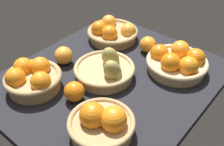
{
  "coord_description": "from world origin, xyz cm",
  "views": [
    {
      "loc": [
        -62.27,
        -53.16,
        69.31
      ],
      "look_at": [
        -1.08,
        -2.19,
        7.0
      ],
      "focal_mm": 43.23,
      "sensor_mm": 36.0,
      "label": 1
    }
  ],
  "objects_px": {
    "loose_orange_back_gap": "(148,45)",
    "loose_orange_side_gap": "(64,55)",
    "basket_near_right": "(177,62)",
    "loose_orange_front_gap": "(74,92)",
    "basket_center_pears": "(106,69)",
    "basket_near_left": "(102,124)",
    "basket_far_right": "(112,32)",
    "basket_far_left": "(32,78)"
  },
  "relations": [
    {
      "from": "loose_orange_side_gap",
      "to": "loose_orange_front_gap",
      "type": "bearing_deg",
      "value": -123.07
    },
    {
      "from": "loose_orange_back_gap",
      "to": "loose_orange_side_gap",
      "type": "relative_size",
      "value": 0.95
    },
    {
      "from": "basket_near_left",
      "to": "loose_orange_front_gap",
      "type": "distance_m",
      "value": 0.18
    },
    {
      "from": "basket_near_left",
      "to": "loose_orange_side_gap",
      "type": "distance_m",
      "value": 0.41
    },
    {
      "from": "basket_far_right",
      "to": "basket_far_left",
      "type": "height_order",
      "value": "basket_far_left"
    },
    {
      "from": "basket_near_right",
      "to": "basket_far_right",
      "type": "relative_size",
      "value": 1.03
    },
    {
      "from": "basket_near_right",
      "to": "loose_orange_back_gap",
      "type": "distance_m",
      "value": 0.17
    },
    {
      "from": "basket_far_right",
      "to": "loose_orange_back_gap",
      "type": "relative_size",
      "value": 3.33
    },
    {
      "from": "loose_orange_front_gap",
      "to": "loose_orange_side_gap",
      "type": "bearing_deg",
      "value": 56.93
    },
    {
      "from": "basket_far_left",
      "to": "loose_orange_side_gap",
      "type": "bearing_deg",
      "value": 9.58
    },
    {
      "from": "basket_center_pears",
      "to": "basket_near_right",
      "type": "height_order",
      "value": "basket_center_pears"
    },
    {
      "from": "basket_near_right",
      "to": "loose_orange_side_gap",
      "type": "bearing_deg",
      "value": 123.85
    },
    {
      "from": "basket_center_pears",
      "to": "basket_far_left",
      "type": "bearing_deg",
      "value": 143.52
    },
    {
      "from": "basket_near_left",
      "to": "basket_far_left",
      "type": "distance_m",
      "value": 0.34
    },
    {
      "from": "basket_near_right",
      "to": "loose_orange_front_gap",
      "type": "bearing_deg",
      "value": 153.69
    },
    {
      "from": "basket_near_right",
      "to": "basket_far_left",
      "type": "height_order",
      "value": "basket_far_left"
    },
    {
      "from": "basket_far_right",
      "to": "loose_orange_side_gap",
      "type": "distance_m",
      "value": 0.28
    },
    {
      "from": "loose_orange_side_gap",
      "to": "basket_near_right",
      "type": "bearing_deg",
      "value": -56.15
    },
    {
      "from": "basket_center_pears",
      "to": "loose_orange_side_gap",
      "type": "relative_size",
      "value": 3.16
    },
    {
      "from": "basket_far_right",
      "to": "loose_orange_front_gap",
      "type": "height_order",
      "value": "basket_far_right"
    },
    {
      "from": "basket_center_pears",
      "to": "loose_orange_back_gap",
      "type": "bearing_deg",
      "value": -5.39
    },
    {
      "from": "loose_orange_front_gap",
      "to": "basket_far_left",
      "type": "bearing_deg",
      "value": 107.78
    },
    {
      "from": "basket_far_left",
      "to": "loose_orange_back_gap",
      "type": "relative_size",
      "value": 2.94
    },
    {
      "from": "basket_near_right",
      "to": "basket_near_left",
      "type": "bearing_deg",
      "value": 178.02
    },
    {
      "from": "basket_near_right",
      "to": "loose_orange_side_gap",
      "type": "distance_m",
      "value": 0.46
    },
    {
      "from": "loose_orange_side_gap",
      "to": "loose_orange_back_gap",
      "type": "bearing_deg",
      "value": -36.42
    },
    {
      "from": "basket_near_right",
      "to": "loose_orange_side_gap",
      "type": "xyz_separation_m",
      "value": [
        -0.26,
        0.38,
        -0.0
      ]
    },
    {
      "from": "basket_center_pears",
      "to": "basket_near_left",
      "type": "height_order",
      "value": "basket_center_pears"
    },
    {
      "from": "loose_orange_back_gap",
      "to": "loose_orange_side_gap",
      "type": "bearing_deg",
      "value": 143.58
    },
    {
      "from": "basket_near_left",
      "to": "loose_orange_front_gap",
      "type": "bearing_deg",
      "value": 73.25
    },
    {
      "from": "basket_near_left",
      "to": "loose_orange_side_gap",
      "type": "xyz_separation_m",
      "value": [
        0.18,
        0.37,
        -0.01
      ]
    },
    {
      "from": "basket_near_right",
      "to": "loose_orange_front_gap",
      "type": "xyz_separation_m",
      "value": [
        -0.38,
        0.19,
        -0.0
      ]
    },
    {
      "from": "basket_far_left",
      "to": "loose_orange_back_gap",
      "type": "distance_m",
      "value": 0.51
    },
    {
      "from": "basket_far_right",
      "to": "loose_orange_front_gap",
      "type": "bearing_deg",
      "value": -157.78
    },
    {
      "from": "basket_near_left",
      "to": "basket_far_left",
      "type": "bearing_deg",
      "value": 90.0
    },
    {
      "from": "basket_near_right",
      "to": "loose_orange_front_gap",
      "type": "height_order",
      "value": "basket_near_right"
    },
    {
      "from": "loose_orange_side_gap",
      "to": "basket_center_pears",
      "type": "bearing_deg",
      "value": -77.5
    },
    {
      "from": "basket_far_left",
      "to": "loose_orange_front_gap",
      "type": "height_order",
      "value": "basket_far_left"
    },
    {
      "from": "loose_orange_back_gap",
      "to": "loose_orange_side_gap",
      "type": "distance_m",
      "value": 0.37
    },
    {
      "from": "basket_far_left",
      "to": "basket_near_right",
      "type": "bearing_deg",
      "value": -39.03
    },
    {
      "from": "basket_center_pears",
      "to": "basket_near_right",
      "type": "relative_size",
      "value": 0.96
    },
    {
      "from": "basket_near_left",
      "to": "basket_near_right",
      "type": "bearing_deg",
      "value": -1.98
    }
  ]
}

